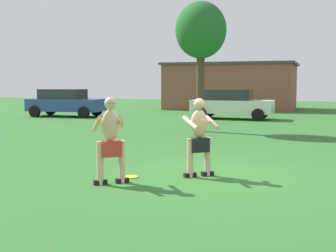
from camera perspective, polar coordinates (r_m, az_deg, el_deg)
The scene contains 8 objects.
ground_plane at distance 9.63m, azimuth 5.40°, elevation -6.27°, with size 80.00×80.00×0.00m, color #2D6628.
player_with_cap at distance 8.77m, azimuth -7.26°, elevation -1.28°, with size 0.76×0.83×1.70m.
player_in_black at distance 9.39m, azimuth 3.96°, elevation -1.22°, with size 0.82×0.79×1.64m.
frisbee at distance 9.44m, azimuth -4.73°, elevation -6.44°, with size 0.30×0.30×0.03m, color yellow.
car_white_near_post at distance 24.50m, azimuth 8.01°, elevation 2.81°, with size 4.30×2.03×1.58m.
car_blue_mid_lot at distance 26.71m, azimuth -12.86°, elevation 2.95°, with size 4.44×2.33×1.58m.
outbuilding_behind_lot at distance 33.92m, azimuth 8.07°, elevation 5.02°, with size 9.31×6.37×3.36m.
tree_left_field at distance 18.25m, azimuth 4.17°, elevation 11.76°, with size 2.02×2.02×5.15m.
Camera 1 is at (2.24, -9.16, 1.97)m, focal length 48.21 mm.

